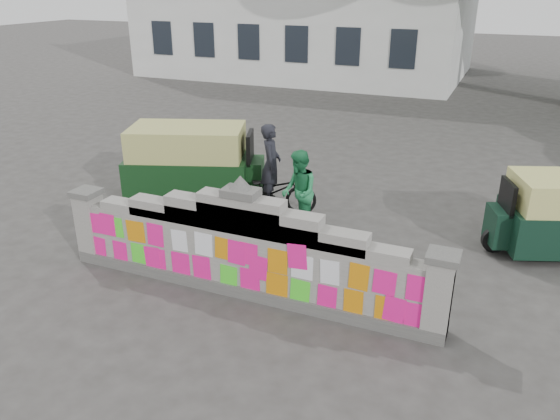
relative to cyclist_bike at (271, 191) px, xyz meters
The scene contains 6 objects.
ground 3.32m from the cyclist_bike, 73.91° to the right, with size 100.00×100.00×0.00m, color #383533.
parapet_wall 3.29m from the cyclist_bike, 73.94° to the right, with size 6.48×0.44×2.01m.
cyclist_bike is the anchor object (origin of this frame).
cyclist_rider 0.35m from the cyclist_bike, behind, with size 0.63×0.41×1.73m, color black.
pedestrian 1.09m from the cyclist_bike, 34.43° to the right, with size 0.81×0.63×1.67m, color #24874D.
rickshaw_left 1.97m from the cyclist_bike, behind, with size 3.21×2.27×1.73m.
Camera 1 is at (3.55, -6.79, 4.69)m, focal length 35.00 mm.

